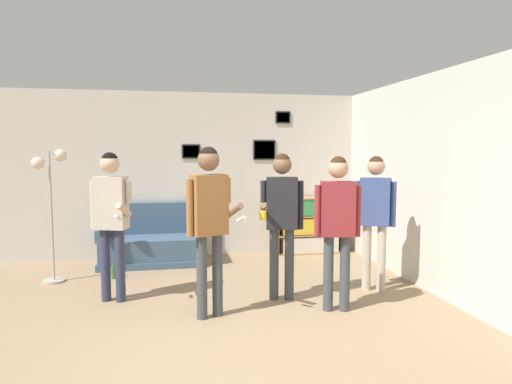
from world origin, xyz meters
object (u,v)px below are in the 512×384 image
object	(u,v)px
couch	(152,244)
bookshelf	(309,225)
person_player_foreground_left	(111,210)
person_spectator_near_bookshelf	(338,217)
person_player_foreground_center	(209,212)
person_spectator_far_right	(375,209)
drinking_cup	(295,194)
bottle_on_floor	(113,272)
floor_lamp	(50,188)
person_watcher_holding_cup	(282,210)

from	to	relation	value
couch	bookshelf	size ratio (longest dim) A/B	1.34
person_player_foreground_left	person_spectator_near_bookshelf	xyz separation A→B (m)	(2.45, -0.79, -0.03)
person_player_foreground_center	person_spectator_near_bookshelf	distance (m)	1.39
person_spectator_far_right	person_player_foreground_center	bearing A→B (deg)	-165.58
bookshelf	drinking_cup	size ratio (longest dim) A/B	11.27
bottle_on_floor	drinking_cup	world-z (taller)	drinking_cup
person_player_foreground_center	drinking_cup	bearing A→B (deg)	57.94
floor_lamp	bottle_on_floor	world-z (taller)	floor_lamp
person_player_foreground_center	drinking_cup	world-z (taller)	person_player_foreground_center
drinking_cup	couch	bearing A→B (deg)	-175.32
person_watcher_holding_cup	drinking_cup	world-z (taller)	person_watcher_holding_cup
person_spectator_near_bookshelf	drinking_cup	bearing A→B (deg)	83.65
floor_lamp	bottle_on_floor	size ratio (longest dim) A/B	7.83
person_player_foreground_center	floor_lamp	bearing A→B (deg)	138.92
person_player_foreground_center	person_watcher_holding_cup	distance (m)	0.98
person_spectator_near_bookshelf	person_spectator_far_right	size ratio (longest dim) A/B	1.00
person_player_foreground_left	bookshelf	bearing A→B (deg)	33.22
couch	floor_lamp	bearing A→B (deg)	-147.17
person_player_foreground_left	couch	bearing A→B (deg)	77.77
bookshelf	drinking_cup	distance (m)	0.59
bookshelf	person_spectator_far_right	distance (m)	2.23
person_player_foreground_left	person_player_foreground_center	xyz separation A→B (m)	(1.06, -0.73, 0.04)
bookshelf	person_spectator_far_right	world-z (taller)	person_spectator_far_right
couch	person_player_foreground_left	bearing A→B (deg)	-102.23
floor_lamp	person_player_foreground_left	world-z (taller)	floor_lamp
floor_lamp	person_spectator_near_bookshelf	bearing A→B (deg)	-27.77
person_player_foreground_center	person_watcher_holding_cup	world-z (taller)	person_player_foreground_center
person_watcher_holding_cup	drinking_cup	size ratio (longest dim) A/B	16.56
bottle_on_floor	person_spectator_near_bookshelf	bearing A→B (deg)	-34.55
couch	person_player_foreground_center	distance (m)	2.72
drinking_cup	person_spectator_near_bookshelf	bearing A→B (deg)	-96.35
bookshelf	drinking_cup	world-z (taller)	drinking_cup
couch	floor_lamp	size ratio (longest dim) A/B	0.89
floor_lamp	person_player_foreground_left	xyz separation A→B (m)	(0.87, -0.96, -0.19)
floor_lamp	drinking_cup	xyz separation A→B (m)	(3.63, 1.01, -0.25)
person_player_foreground_center	person_watcher_holding_cup	size ratio (longest dim) A/B	1.04
couch	person_watcher_holding_cup	bearing A→B (deg)	-53.18
bookshelf	bottle_on_floor	world-z (taller)	bookshelf
person_player_foreground_left	floor_lamp	bearing A→B (deg)	132.31
person_spectator_near_bookshelf	bottle_on_floor	distance (m)	3.25
bookshelf	drinking_cup	xyz separation A→B (m)	(-0.25, 0.00, 0.53)
person_player_foreground_center	person_watcher_holding_cup	bearing A→B (deg)	25.31
floor_lamp	bottle_on_floor	xyz separation A→B (m)	(0.76, 0.01, -1.18)
couch	person_spectator_near_bookshelf	xyz separation A→B (m)	(2.06, -2.56, 0.74)
bookshelf	bottle_on_floor	bearing A→B (deg)	-162.28
person_player_foreground_center	person_spectator_near_bookshelf	world-z (taller)	person_player_foreground_center
person_spectator_near_bookshelf	floor_lamp	bearing A→B (deg)	152.23
couch	bottle_on_floor	size ratio (longest dim) A/B	6.96
floor_lamp	drinking_cup	size ratio (longest dim) A/B	17.04
person_spectator_far_right	bottle_on_floor	size ratio (longest dim) A/B	7.45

